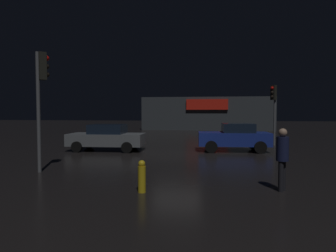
{
  "coord_description": "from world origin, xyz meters",
  "views": [
    {
      "loc": [
        1.63,
        -14.77,
        2.24
      ],
      "look_at": [
        -1.06,
        4.45,
        1.31
      ],
      "focal_mm": 31.11,
      "sensor_mm": 36.0,
      "label": 1
    }
  ],
  "objects": [
    {
      "name": "ground_plane",
      "position": [
        0.0,
        0.0,
        0.0
      ],
      "size": [
        120.0,
        120.0,
        0.0
      ],
      "primitive_type": "plane",
      "color": "black"
    },
    {
      "name": "store_building",
      "position": [
        1.42,
        24.1,
        2.05
      ],
      "size": [
        16.18,
        7.11,
        4.09
      ],
      "color": "#33383D",
      "rests_on": "ground"
    },
    {
      "name": "traffic_signal_main",
      "position": [
        5.92,
        5.42,
        2.92
      ],
      "size": [
        0.42,
        0.42,
        4.02
      ],
      "color": "#595B60",
      "rests_on": "ground"
    },
    {
      "name": "traffic_signal_opposite",
      "position": [
        -4.53,
        -4.69,
        3.21
      ],
      "size": [
        0.42,
        0.42,
        4.45
      ],
      "color": "#595B60",
      "rests_on": "ground"
    },
    {
      "name": "car_near",
      "position": [
        -4.24,
        1.47,
        0.77
      ],
      "size": [
        4.38,
        2.18,
        1.52
      ],
      "color": "slate",
      "rests_on": "ground"
    },
    {
      "name": "car_far",
      "position": [
        3.1,
        2.23,
        0.81
      ],
      "size": [
        4.07,
        2.16,
        1.59
      ],
      "color": "navy",
      "rests_on": "ground"
    },
    {
      "name": "pedestrian",
      "position": [
        3.69,
        -6.25,
        1.05
      ],
      "size": [
        0.48,
        0.48,
        1.78
      ],
      "color": "black",
      "rests_on": "ground"
    },
    {
      "name": "fire_hydrant",
      "position": [
        -0.21,
        -6.92,
        0.45
      ],
      "size": [
        0.22,
        0.22,
        0.9
      ],
      "color": "gold",
      "rests_on": "ground"
    }
  ]
}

